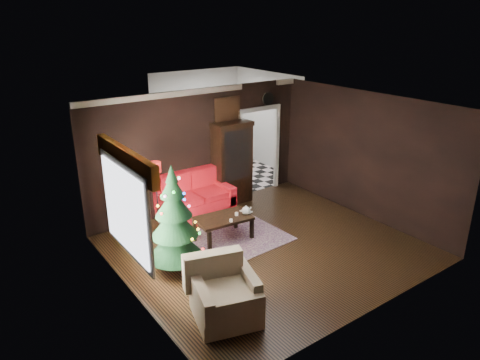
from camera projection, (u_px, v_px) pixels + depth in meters
floor at (267, 247)px, 8.76m from camera, size 5.50×5.50×0.00m
ceiling at (270, 107)px, 7.77m from camera, size 5.50×5.50×0.00m
wall_back at (199, 150)px, 10.17m from camera, size 5.50×0.00×5.50m
wall_front at (378, 231)px, 6.36m from camera, size 5.50×0.00×5.50m
wall_left at (128, 218)px, 6.76m from camera, size 0.00×5.50×5.50m
wall_right at (365, 155)px, 9.77m from camera, size 0.00×5.50×5.50m
doorway at (258, 152)px, 11.22m from camera, size 1.10×0.10×2.10m
left_window at (125, 210)px, 6.92m from camera, size 0.05×1.60×1.40m
valance at (125, 160)px, 6.68m from camera, size 0.12×2.10×0.35m
kitchen_floor at (225, 174)px, 12.73m from camera, size 3.00×3.00×0.00m
kitchen_window at (197, 108)px, 13.23m from camera, size 0.70×0.06×0.70m
rug at (230, 240)px, 9.03m from camera, size 2.34×1.76×0.01m
loveseat at (196, 196)px, 9.92m from camera, size 1.70×0.90×1.00m
curio_cabinet at (232, 165)px, 10.56m from camera, size 0.90×0.45×1.90m
floor_lamp at (157, 198)px, 8.96m from camera, size 0.34×0.34×1.53m
christmas_tree at (174, 219)px, 7.54m from camera, size 1.26×1.26×1.83m
armchair at (226, 292)px, 6.59m from camera, size 1.20×1.20×0.99m
coffee_table at (223, 228)px, 8.97m from camera, size 1.16×0.77×0.50m
teapot at (246, 210)px, 8.96m from camera, size 0.25×0.25×0.19m
cup_a at (237, 214)px, 8.95m from camera, size 0.08×0.08×0.06m
cup_b at (231, 220)px, 8.68m from camera, size 0.07×0.07×0.06m
book at (243, 208)px, 9.02m from camera, size 0.17×0.04×0.23m
wall_clock at (268, 99)px, 10.85m from camera, size 0.32×0.32×0.06m
painting at (227, 110)px, 10.24m from camera, size 0.62×0.05×0.52m
kitchen_counter at (203, 150)px, 13.48m from camera, size 1.80×0.60×0.90m
kitchen_table at (222, 167)px, 12.20m from camera, size 0.70×0.70×0.75m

